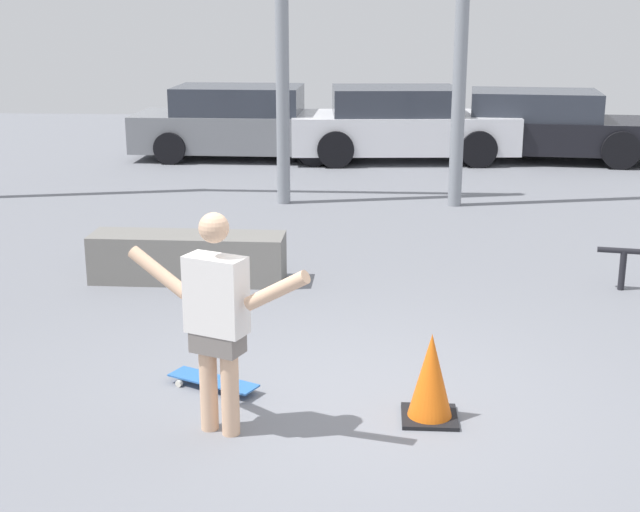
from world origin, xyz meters
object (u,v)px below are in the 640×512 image
(skateboarder, at_px, (217,315))
(parked_car_black, at_px, (540,126))
(parked_car_grey, at_px, (246,124))
(parked_car_white, at_px, (400,125))
(traffic_cone, at_px, (431,378))
(skateboard, at_px, (213,381))
(grind_box, at_px, (188,258))

(skateboarder, relative_size, parked_car_black, 0.35)
(parked_car_grey, distance_m, parked_car_white, 3.02)
(skateboarder, xyz_separation_m, parked_car_grey, (-1.51, 11.63, -0.21))
(traffic_cone, bearing_deg, parked_car_grey, 104.84)
(traffic_cone, bearing_deg, skateboard, 165.86)
(parked_car_white, relative_size, traffic_cone, 6.63)
(traffic_cone, bearing_deg, parked_car_black, 76.76)
(skateboard, xyz_separation_m, traffic_cone, (1.68, -0.42, 0.26))
(grind_box, bearing_deg, skateboard, -74.41)
(parked_car_grey, height_order, parked_car_white, parked_car_white)
(skateboard, height_order, traffic_cone, traffic_cone)
(grind_box, xyz_separation_m, parked_car_white, (2.47, 8.05, 0.42))
(skateboard, relative_size, traffic_cone, 1.16)
(skateboarder, xyz_separation_m, skateboard, (-0.18, 0.72, -0.81))
(skateboarder, height_order, skateboard, skateboarder)
(parked_car_white, distance_m, parked_car_black, 2.70)
(skateboarder, bearing_deg, skateboard, 126.77)
(parked_car_black, distance_m, traffic_cone, 11.84)
(parked_car_black, bearing_deg, skateboard, -106.05)
(parked_car_grey, bearing_deg, parked_car_black, 2.70)
(parked_car_black, bearing_deg, traffic_cone, -97.73)
(skateboarder, xyz_separation_m, parked_car_black, (4.20, 11.81, -0.23))
(skateboard, bearing_deg, grind_box, 132.01)
(skateboard, xyz_separation_m, parked_car_black, (4.39, 11.10, 0.58))
(skateboarder, height_order, grind_box, skateboarder)
(parked_car_white, distance_m, traffic_cone, 11.29)
(parked_car_black, height_order, traffic_cone, parked_car_black)
(parked_car_grey, bearing_deg, parked_car_white, -0.19)
(parked_car_white, xyz_separation_m, parked_car_black, (2.69, 0.24, -0.03))
(grind_box, xyz_separation_m, traffic_cone, (2.46, -3.23, 0.06))
(grind_box, height_order, traffic_cone, traffic_cone)
(parked_car_grey, relative_size, traffic_cone, 6.68)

